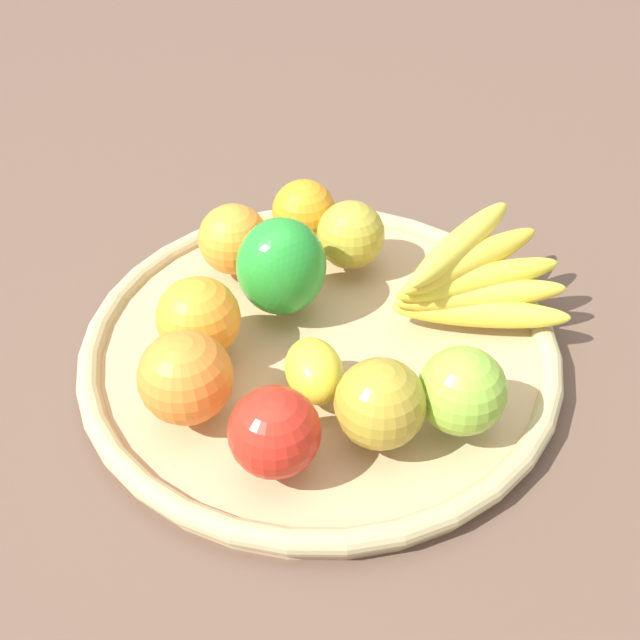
{
  "coord_description": "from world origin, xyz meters",
  "views": [
    {
      "loc": [
        -0.42,
        -0.35,
        0.54
      ],
      "look_at": [
        0.0,
        0.0,
        0.05
      ],
      "focal_mm": 43.8,
      "sensor_mm": 36.0,
      "label": 1
    }
  ],
  "objects_px": {
    "apple_2": "(274,432)",
    "apple_1": "(351,235)",
    "apple_0": "(462,391)",
    "orange_3": "(186,377)",
    "bell_pepper": "(281,267)",
    "orange_0": "(198,318)",
    "orange_2": "(304,212)",
    "apple_3": "(380,404)",
    "orange_1": "(234,239)",
    "lemon_0": "(314,371)",
    "banana_bunch": "(475,278)"
  },
  "relations": [
    {
      "from": "orange_2",
      "to": "apple_1",
      "type": "bearing_deg",
      "value": -92.23
    },
    {
      "from": "bell_pepper",
      "to": "apple_3",
      "type": "xyz_separation_m",
      "value": [
        -0.07,
        -0.17,
        -0.01
      ]
    },
    {
      "from": "orange_2",
      "to": "bell_pepper",
      "type": "bearing_deg",
      "value": -149.57
    },
    {
      "from": "apple_0",
      "to": "orange_2",
      "type": "distance_m",
      "value": 0.3
    },
    {
      "from": "bell_pepper",
      "to": "orange_1",
      "type": "xyz_separation_m",
      "value": [
        0.02,
        0.08,
        -0.01
      ]
    },
    {
      "from": "lemon_0",
      "to": "apple_3",
      "type": "distance_m",
      "value": 0.08
    },
    {
      "from": "apple_2",
      "to": "apple_0",
      "type": "relative_size",
      "value": 0.99
    },
    {
      "from": "apple_1",
      "to": "bell_pepper",
      "type": "relative_size",
      "value": 0.71
    },
    {
      "from": "bell_pepper",
      "to": "apple_2",
      "type": "bearing_deg",
      "value": 74.92
    },
    {
      "from": "apple_2",
      "to": "orange_0",
      "type": "height_order",
      "value": "orange_0"
    },
    {
      "from": "bell_pepper",
      "to": "orange_3",
      "type": "xyz_separation_m",
      "value": [
        -0.15,
        -0.03,
        -0.01
      ]
    },
    {
      "from": "apple_3",
      "to": "orange_1",
      "type": "bearing_deg",
      "value": 71.0
    },
    {
      "from": "lemon_0",
      "to": "bell_pepper",
      "type": "height_order",
      "value": "bell_pepper"
    },
    {
      "from": "apple_0",
      "to": "apple_1",
      "type": "bearing_deg",
      "value": 60.84
    },
    {
      "from": "orange_1",
      "to": "apple_1",
      "type": "bearing_deg",
      "value": -45.84
    },
    {
      "from": "lemon_0",
      "to": "banana_bunch",
      "type": "distance_m",
      "value": 0.19
    },
    {
      "from": "orange_1",
      "to": "apple_3",
      "type": "bearing_deg",
      "value": -109.0
    },
    {
      "from": "orange_2",
      "to": "orange_1",
      "type": "bearing_deg",
      "value": 166.68
    },
    {
      "from": "bell_pepper",
      "to": "orange_2",
      "type": "xyz_separation_m",
      "value": [
        0.1,
        0.06,
        -0.02
      ]
    },
    {
      "from": "apple_0",
      "to": "orange_3",
      "type": "bearing_deg",
      "value": 126.76
    },
    {
      "from": "orange_3",
      "to": "apple_0",
      "type": "bearing_deg",
      "value": -53.24
    },
    {
      "from": "orange_2",
      "to": "apple_3",
      "type": "bearing_deg",
      "value": -126.89
    },
    {
      "from": "lemon_0",
      "to": "banana_bunch",
      "type": "xyz_separation_m",
      "value": [
        0.18,
        -0.05,
        0.01
      ]
    },
    {
      "from": "apple_2",
      "to": "banana_bunch",
      "type": "distance_m",
      "value": 0.27
    },
    {
      "from": "orange_1",
      "to": "bell_pepper",
      "type": "bearing_deg",
      "value": -100.78
    },
    {
      "from": "lemon_0",
      "to": "apple_1",
      "type": "bearing_deg",
      "value": 28.81
    },
    {
      "from": "apple_0",
      "to": "apple_3",
      "type": "distance_m",
      "value": 0.07
    },
    {
      "from": "lemon_0",
      "to": "bell_pepper",
      "type": "distance_m",
      "value": 0.12
    },
    {
      "from": "bell_pepper",
      "to": "apple_0",
      "type": "height_order",
      "value": "bell_pepper"
    },
    {
      "from": "apple_0",
      "to": "orange_1",
      "type": "relative_size",
      "value": 1.03
    },
    {
      "from": "orange_0",
      "to": "apple_3",
      "type": "xyz_separation_m",
      "value": [
        0.02,
        -0.19,
        -0.0
      ]
    },
    {
      "from": "bell_pepper",
      "to": "orange_2",
      "type": "distance_m",
      "value": 0.12
    },
    {
      "from": "apple_1",
      "to": "apple_2",
      "type": "bearing_deg",
      "value": -154.28
    },
    {
      "from": "orange_3",
      "to": "apple_1",
      "type": "bearing_deg",
      "value": 5.54
    },
    {
      "from": "bell_pepper",
      "to": "orange_0",
      "type": "height_order",
      "value": "bell_pepper"
    },
    {
      "from": "apple_3",
      "to": "banana_bunch",
      "type": "bearing_deg",
      "value": 8.04
    },
    {
      "from": "orange_3",
      "to": "orange_2",
      "type": "xyz_separation_m",
      "value": [
        0.26,
        0.09,
        -0.01
      ]
    },
    {
      "from": "apple_1",
      "to": "apple_3",
      "type": "bearing_deg",
      "value": -136.01
    },
    {
      "from": "apple_2",
      "to": "apple_1",
      "type": "relative_size",
      "value": 1.04
    },
    {
      "from": "orange_3",
      "to": "apple_2",
      "type": "bearing_deg",
      "value": -86.44
    },
    {
      "from": "banana_bunch",
      "to": "orange_0",
      "type": "bearing_deg",
      "value": 142.42
    },
    {
      "from": "orange_0",
      "to": "orange_1",
      "type": "height_order",
      "value": "orange_0"
    },
    {
      "from": "orange_3",
      "to": "bell_pepper",
      "type": "bearing_deg",
      "value": 11.32
    },
    {
      "from": "orange_3",
      "to": "orange_1",
      "type": "relative_size",
      "value": 1.1
    },
    {
      "from": "orange_3",
      "to": "apple_3",
      "type": "bearing_deg",
      "value": -59.71
    },
    {
      "from": "orange_2",
      "to": "orange_1",
      "type": "xyz_separation_m",
      "value": [
        -0.09,
        0.02,
        0.0
      ]
    },
    {
      "from": "bell_pepper",
      "to": "orange_0",
      "type": "bearing_deg",
      "value": 24.47
    },
    {
      "from": "apple_3",
      "to": "orange_3",
      "type": "bearing_deg",
      "value": 120.29
    },
    {
      "from": "apple_2",
      "to": "bell_pepper",
      "type": "distance_m",
      "value": 0.2
    },
    {
      "from": "apple_0",
      "to": "orange_1",
      "type": "xyz_separation_m",
      "value": [
        0.03,
        0.3,
        -0.0
      ]
    }
  ]
}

